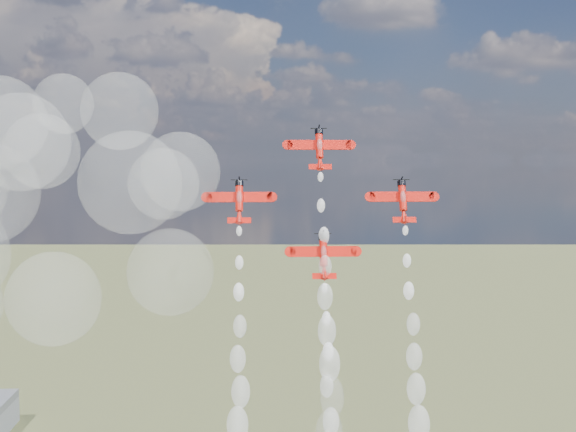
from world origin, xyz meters
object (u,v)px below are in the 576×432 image
(plane_right, at_px, (403,200))
(plane_slot, at_px, (324,255))
(plane_lead, at_px, (319,148))
(plane_left, at_px, (239,201))

(plane_right, height_order, plane_slot, plane_right)
(plane_lead, height_order, plane_slot, plane_lead)
(plane_left, distance_m, plane_slot, 17.96)
(plane_lead, relative_size, plane_slot, 1.00)
(plane_lead, bearing_deg, plane_slot, -90.00)
(plane_lead, xyz_separation_m, plane_left, (-14.71, -4.18, -9.41))
(plane_slot, bearing_deg, plane_lead, 90.00)
(plane_left, xyz_separation_m, plane_slot, (14.71, -4.18, -9.41))
(plane_lead, relative_size, plane_right, 1.00)
(plane_lead, distance_m, plane_right, 17.96)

